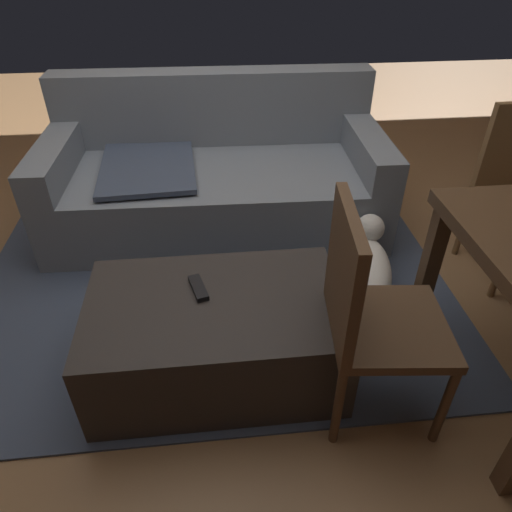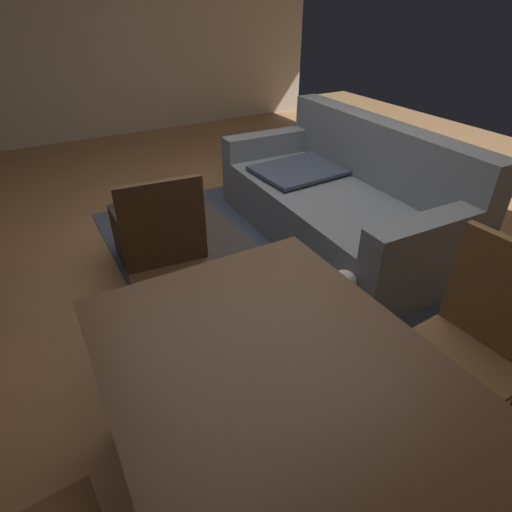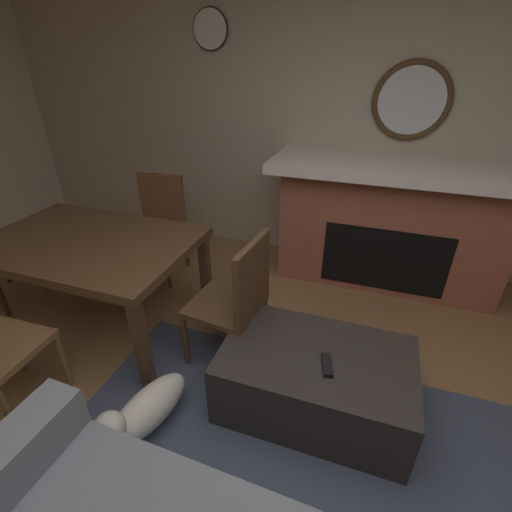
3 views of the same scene
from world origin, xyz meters
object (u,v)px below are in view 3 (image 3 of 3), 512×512
(small_dog, at_px, (144,411))
(round_wall_mirror, at_px, (411,101))
(tv_remote, at_px, (327,365))
(fireplace, at_px, (389,225))
(dining_table, at_px, (89,250))
(ottoman_coffee_table, at_px, (315,380))
(dining_chair_south, at_px, (159,220))
(wall_clock, at_px, (210,29))
(dining_chair_west, at_px, (237,297))

(small_dog, bearing_deg, round_wall_mirror, -115.99)
(tv_remote, bearing_deg, small_dog, 9.34)
(fireplace, height_order, dining_table, fireplace)
(ottoman_coffee_table, xyz_separation_m, tv_remote, (-0.06, 0.08, 0.22))
(dining_chair_south, height_order, wall_clock, wall_clock)
(round_wall_mirror, relative_size, wall_clock, 1.82)
(round_wall_mirror, height_order, wall_clock, wall_clock)
(wall_clock, bearing_deg, ottoman_coffee_table, 127.18)
(fireplace, distance_m, dining_chair_west, 1.66)
(dining_table, bearing_deg, round_wall_mirror, -140.26)
(tv_remote, xyz_separation_m, small_dog, (0.91, 0.40, -0.25))
(tv_remote, distance_m, dining_table, 1.80)
(ottoman_coffee_table, bearing_deg, dining_chair_south, -33.15)
(dining_chair_west, height_order, wall_clock, wall_clock)
(round_wall_mirror, relative_size, dining_chair_south, 0.67)
(fireplace, height_order, tv_remote, fireplace)
(round_wall_mirror, bearing_deg, ottoman_coffee_table, 80.43)
(dining_chair_west, distance_m, dining_chair_south, 1.45)
(dining_table, xyz_separation_m, small_dog, (-0.85, 0.71, -0.49))
(dining_table, height_order, dining_chair_south, dining_chair_south)
(small_dog, bearing_deg, wall_clock, -75.81)
(dining_chair_west, bearing_deg, wall_clock, -62.40)
(dining_chair_west, bearing_deg, dining_chair_south, -38.08)
(fireplace, xyz_separation_m, dining_chair_south, (2.03, 0.51, -0.03))
(fireplace, height_order, small_dog, fireplace)
(dining_chair_south, bearing_deg, wall_clock, -107.95)
(dining_chair_west, bearing_deg, fireplace, -122.31)
(small_dog, bearing_deg, dining_table, -39.73)
(dining_chair_west, xyz_separation_m, dining_chair_south, (1.14, -0.89, 0.00))
(ottoman_coffee_table, relative_size, small_dog, 1.80)
(dining_chair_west, bearing_deg, round_wall_mirror, -117.71)
(round_wall_mirror, xyz_separation_m, wall_clock, (1.77, 0.00, 0.53))
(dining_table, bearing_deg, dining_chair_south, -89.54)
(dining_chair_south, relative_size, wall_clock, 2.73)
(fireplace, bearing_deg, wall_clock, -9.19)
(round_wall_mirror, height_order, dining_chair_west, round_wall_mirror)
(round_wall_mirror, height_order, small_dog, round_wall_mirror)
(dining_table, height_order, dining_chair_west, dining_chair_west)
(round_wall_mirror, distance_m, tv_remote, 2.29)
(round_wall_mirror, height_order, ottoman_coffee_table, round_wall_mirror)
(ottoman_coffee_table, bearing_deg, round_wall_mirror, -99.57)
(dining_chair_south, bearing_deg, tv_remote, 146.06)
(tv_remote, height_order, dining_table, dining_table)
(ottoman_coffee_table, height_order, dining_table, dining_table)
(ottoman_coffee_table, relative_size, wall_clock, 3.14)
(dining_chair_west, relative_size, dining_chair_south, 1.00)
(ottoman_coffee_table, bearing_deg, dining_table, -7.69)
(ottoman_coffee_table, distance_m, wall_clock, 3.03)
(ottoman_coffee_table, distance_m, dining_table, 1.77)
(ottoman_coffee_table, xyz_separation_m, small_dog, (0.84, 0.48, -0.03))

